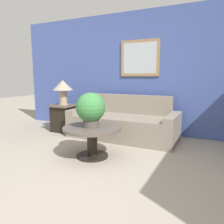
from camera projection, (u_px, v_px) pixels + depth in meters
The scene contains 7 objects.
ground_plane at pixel (95, 196), 2.29m from camera, with size 20.00×20.00×0.00m, color gray.
wall_back at pixel (161, 73), 4.53m from camera, with size 7.16×0.09×2.60m.
couch_main at pixel (124, 124), 4.43m from camera, with size 2.15×0.92×0.85m.
coffee_table at pixel (92, 135), 3.34m from camera, with size 0.89×0.89×0.48m.
side_table at pixel (64, 118), 4.94m from camera, with size 0.52×0.52×0.60m.
table_lamp at pixel (63, 87), 4.83m from camera, with size 0.45×0.45×0.55m.
potted_plant_on_table at pixel (91, 109), 3.27m from camera, with size 0.45×0.45×0.52m.
Camera 1 is at (1.09, -1.83, 1.24)m, focal length 35.00 mm.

